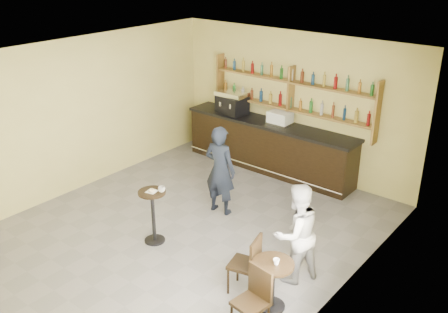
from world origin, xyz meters
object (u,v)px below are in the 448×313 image
Objects in this scene: chair_west at (244,264)px; pastry_case at (280,118)px; man_main at (220,170)px; cafe_table at (272,285)px; chair_south at (250,303)px; espresso_machine at (232,102)px; pedestal_table at (153,217)px; bar_counter at (269,146)px; patron_second at (296,233)px.

pastry_case is at bearing -167.42° from chair_west.
man_main is 2.98m from cafe_table.
espresso_machine is at bearing 138.43° from chair_south.
cafe_table is at bearing -3.17° from pedestal_table.
chair_south is (2.57, -4.58, -0.84)m from pastry_case.
man_main is 1.87× the size of chair_south.
man_main reaches higher than pastry_case.
espresso_machine reaches higher than pedestal_table.
pastry_case is 0.53× the size of chair_west.
man_main reaches higher than pedestal_table.
pastry_case is 5.32m from chair_south.
cafe_table is at bearing 70.73° from chair_west.
man_main is at bearing -46.52° from espresso_machine.
bar_counter is 5.39m from chair_south.
bar_counter is 2.41× the size of man_main.
chair_south is at bearing 28.63° from chair_west.
pastry_case reaches higher than chair_south.
pedestal_table is at bearing -106.70° from chair_west.
bar_counter is at bearing -164.35° from chair_west.
chair_south is at bearing -85.24° from cafe_table.
pedestal_table is at bearing 75.36° from man_main.
chair_west is at bearing 140.49° from chair_south.
patron_second is (2.27, -0.92, -0.07)m from man_main.
patron_second is at bearing -30.26° from espresso_machine.
cafe_table is 0.80× the size of chair_west.
chair_west is 0.88m from chair_south.
pastry_case is at bearing 127.10° from chair_south.
patron_second is at bearing 14.61° from pedestal_table.
bar_counter is 2.32m from man_main.
chair_south is (2.84, -4.58, -0.10)m from bar_counter.
pastry_case is (0.27, 0.00, 0.73)m from bar_counter.
chair_south is at bearing -15.67° from pedestal_table.
pedestal_table is 1.63m from man_main.
bar_counter reaches higher than chair_south.
chair_west is (2.05, -0.09, -0.01)m from pedestal_table.
man_main is 2.45m from patron_second.
espresso_machine is 4.15m from pedestal_table.
chair_south is (2.65, -0.74, -0.02)m from pedestal_table.
man_main is 2.51m from chair_west.
cafe_table is at bearing -54.93° from bar_counter.
espresso_machine is at bearing -153.77° from chair_west.
pedestal_table is 1.29× the size of cafe_table.
patron_second reaches higher than bar_counter.
chair_west is 1.01× the size of chair_south.
pastry_case reaches higher than chair_west.
chair_south is at bearing -70.01° from pastry_case.
man_main reaches higher than cafe_table.
chair_west is (1.97, -3.93, -0.83)m from pastry_case.
pedestal_table is 0.60× the size of patron_second.
bar_counter reaches higher than cafe_table.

